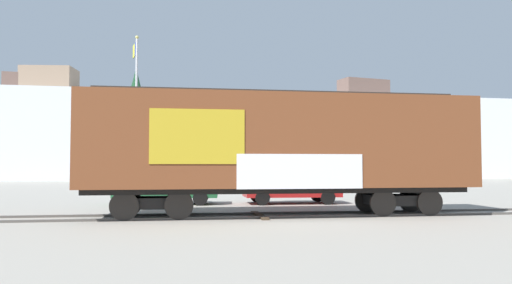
{
  "coord_description": "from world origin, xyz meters",
  "views": [
    {
      "loc": [
        -4.76,
        -16.82,
        1.73
      ],
      "look_at": [
        -1.35,
        1.5,
        2.61
      ],
      "focal_mm": 35.12,
      "sensor_mm": 36.0,
      "label": 1
    }
  ],
  "objects_px": {
    "parked_car_green": "(166,186)",
    "parked_car_red": "(291,186)",
    "freight_car": "(280,144)",
    "flagpole": "(136,98)"
  },
  "relations": [
    {
      "from": "parked_car_green",
      "to": "parked_car_red",
      "type": "xyz_separation_m",
      "value": [
        5.64,
        -0.56,
        -0.01
      ]
    },
    {
      "from": "parked_car_red",
      "to": "flagpole",
      "type": "bearing_deg",
      "value": 145.79
    },
    {
      "from": "parked_car_green",
      "to": "freight_car",
      "type": "bearing_deg",
      "value": -57.46
    },
    {
      "from": "freight_car",
      "to": "flagpole",
      "type": "xyz_separation_m",
      "value": [
        -5.42,
        10.35,
        2.86
      ]
    },
    {
      "from": "parked_car_green",
      "to": "parked_car_red",
      "type": "distance_m",
      "value": 5.67
    },
    {
      "from": "freight_car",
      "to": "parked_car_green",
      "type": "relative_size",
      "value": 2.82
    },
    {
      "from": "parked_car_green",
      "to": "parked_car_red",
      "type": "relative_size",
      "value": 1.08
    },
    {
      "from": "flagpole",
      "to": "parked_car_green",
      "type": "xyz_separation_m",
      "value": [
        1.59,
        -4.35,
        -4.5
      ]
    },
    {
      "from": "flagpole",
      "to": "parked_car_red",
      "type": "distance_m",
      "value": 9.83
    },
    {
      "from": "freight_car",
      "to": "flagpole",
      "type": "height_order",
      "value": "flagpole"
    }
  ]
}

